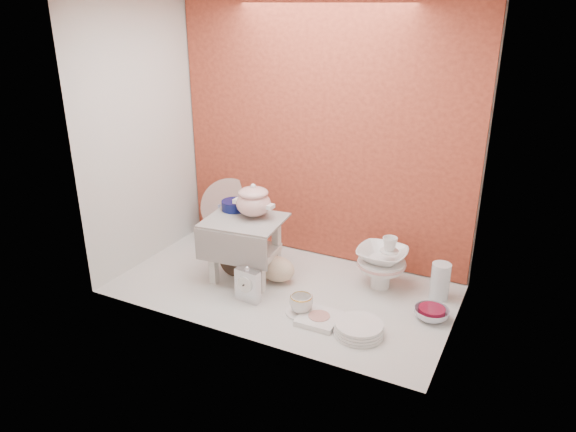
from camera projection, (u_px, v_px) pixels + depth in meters
The scene contains 17 objects.
ground at pixel (283, 288), 2.93m from camera, with size 1.80×1.80×0.00m, color silver.
niche_shell at pixel (299, 112), 2.73m from camera, with size 1.86×1.03×1.53m.
step_stool at pixel (245, 249), 2.98m from camera, with size 0.41×0.36×0.36m, color silver, non-canonical shape.
soup_tureen at pixel (253, 200), 2.91m from camera, with size 0.23×0.23×0.19m, color white, non-canonical shape.
cobalt_bowl at pixel (234, 205), 3.03m from camera, with size 0.15×0.15×0.05m, color #091049.
floral_platter at pixel (232, 209), 3.48m from camera, with size 0.41×0.06×0.41m, color silver, non-canonical shape.
blue_white_vase at pixel (222, 223), 3.46m from camera, with size 0.24×0.24×0.25m, color silver.
lacquer_tray at pixel (236, 255), 3.04m from camera, with size 0.24×0.09×0.23m, color black, non-canonical shape.
mantel_clock at pixel (248, 284), 2.77m from camera, with size 0.14×0.05×0.20m, color silver.
plush_pig at pixel (277, 268), 2.97m from camera, with size 0.27×0.18×0.16m, color beige.
teacup_saucer at pixel (301, 312), 2.69m from camera, with size 0.16×0.16×0.01m, color white.
gold_rim_teacup at pixel (301, 303), 2.67m from camera, with size 0.12×0.12×0.09m, color white.
lattice_dish at pixel (319, 318), 2.62m from camera, with size 0.19×0.19×0.03m, color white.
dinner_plate_stack at pixel (359, 329), 2.51m from camera, with size 0.24×0.24×0.06m, color white.
crystal_bowl at pixel (431, 314), 2.64m from camera, with size 0.17×0.17×0.05m, color silver.
clear_glass_vase at pixel (440, 281), 2.80m from camera, with size 0.10×0.10×0.20m, color silver.
porcelain_tower at pixel (382, 261), 2.89m from camera, with size 0.27×0.27×0.31m, color white, non-canonical shape.
Camera 1 is at (1.19, -2.29, 1.45)m, focal length 33.46 mm.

